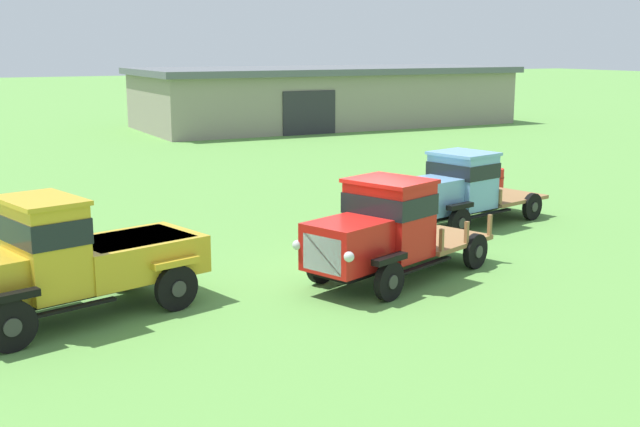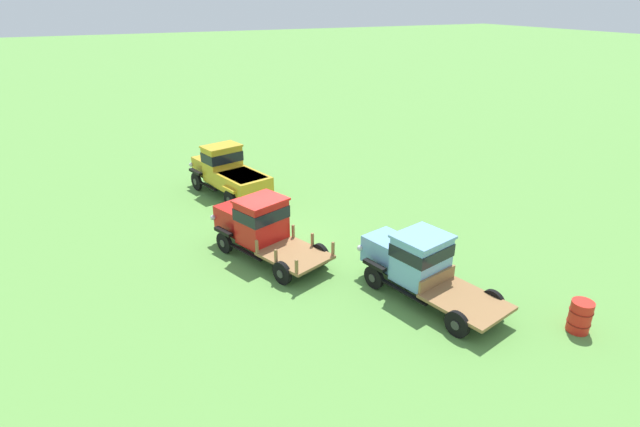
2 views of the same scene
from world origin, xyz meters
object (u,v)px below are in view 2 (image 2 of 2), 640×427
object	(u,v)px
vintage_truck_foreground_near	(228,171)
vintage_truck_second_in_line	(258,224)
oil_drum_beside_row	(580,316)
vintage_truck_midrow_center	(416,261)

from	to	relation	value
vintage_truck_foreground_near	vintage_truck_second_in_line	size ratio (longest dim) A/B	1.00
vintage_truck_second_in_line	oil_drum_beside_row	size ratio (longest dim) A/B	5.47
vintage_truck_second_in_line	oil_drum_beside_row	xyz separation A→B (m)	(8.22, 6.43, -0.65)
vintage_truck_second_in_line	vintage_truck_midrow_center	xyz separation A→B (m)	(4.58, 3.52, -0.05)
vintage_truck_second_in_line	vintage_truck_midrow_center	bearing A→B (deg)	37.58
vintage_truck_foreground_near	oil_drum_beside_row	world-z (taller)	vintage_truck_foreground_near
vintage_truck_foreground_near	vintage_truck_midrow_center	world-z (taller)	vintage_truck_foreground_near
vintage_truck_midrow_center	oil_drum_beside_row	bearing A→B (deg)	38.63
vintage_truck_foreground_near	vintage_truck_second_in_line	distance (m)	6.21
vintage_truck_midrow_center	oil_drum_beside_row	distance (m)	4.70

